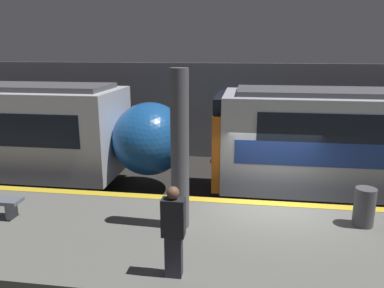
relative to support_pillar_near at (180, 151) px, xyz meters
name	(u,v)px	position (x,y,z in m)	size (l,w,h in m)	color
ground_plane	(272,238)	(2.12, 1.65, -2.71)	(120.00, 120.00, 0.00)	#282623
platform	(280,264)	(2.12, -0.36, -2.20)	(40.00, 4.04, 1.03)	slate
station_rear_barrier	(265,112)	(2.12, 8.89, -0.63)	(50.00, 0.15, 4.15)	gray
support_pillar_near	(180,151)	(0.00, 0.00, 0.00)	(0.38, 0.38, 3.37)	#56565B
person_waiting	(173,230)	(0.21, -1.82, -0.85)	(0.38, 0.24, 1.60)	#2D2D38
trash_bin	(364,207)	(3.92, 0.61, -1.26)	(0.44, 0.44, 0.85)	#4C4C51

